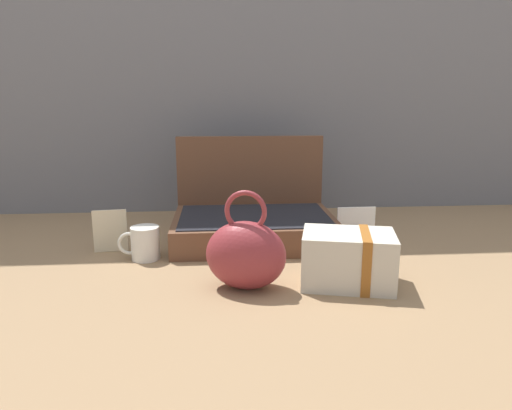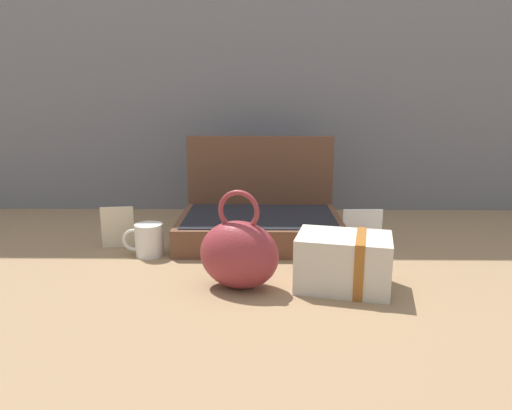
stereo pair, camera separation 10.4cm
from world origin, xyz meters
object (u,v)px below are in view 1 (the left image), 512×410
at_px(cream_toiletry_bag, 349,259).
at_px(coffee_mug, 144,243).
at_px(open_suitcase, 253,218).
at_px(info_card_left, 356,226).
at_px(poster_card_right, 110,231).
at_px(teal_pouch_handbag, 246,254).

height_order(cream_toiletry_bag, coffee_mug, cream_toiletry_bag).
height_order(open_suitcase, coffee_mug, open_suitcase).
bearing_deg(info_card_left, cream_toiletry_bag, -111.10).
relative_size(open_suitcase, info_card_left, 4.14).
bearing_deg(poster_card_right, open_suitcase, 6.34).
distance_m(teal_pouch_handbag, poster_card_right, 0.45).
xyz_separation_m(coffee_mug, info_card_left, (0.58, 0.07, 0.01)).
height_order(teal_pouch_handbag, info_card_left, teal_pouch_handbag).
bearing_deg(coffee_mug, open_suitcase, 28.90).
distance_m(open_suitcase, coffee_mug, 0.34).
height_order(info_card_left, poster_card_right, poster_card_right).
relative_size(teal_pouch_handbag, cream_toiletry_bag, 0.97).
bearing_deg(poster_card_right, teal_pouch_handbag, -45.29).
relative_size(coffee_mug, poster_card_right, 0.93).
xyz_separation_m(open_suitcase, cream_toiletry_bag, (0.19, -0.37, -0.00)).
height_order(coffee_mug, info_card_left, info_card_left).
bearing_deg(poster_card_right, cream_toiletry_bag, -32.09).
bearing_deg(open_suitcase, poster_card_right, -166.86).
bearing_deg(poster_card_right, info_card_left, -6.93).
height_order(cream_toiletry_bag, poster_card_right, cream_toiletry_bag).
bearing_deg(info_card_left, coffee_mug, -175.22).
bearing_deg(teal_pouch_handbag, coffee_mug, 140.12).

